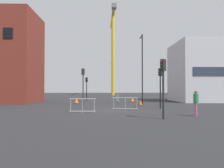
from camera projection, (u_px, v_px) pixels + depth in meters
ground at (114, 110)px, 18.72m from camera, size 160.00×160.00×0.00m
office_block at (216, 72)px, 31.86m from camera, size 11.91×8.41×8.40m
construction_crane at (113, 40)px, 61.29m from camera, size 1.33×19.41×22.98m
streetlamp_tall at (142, 64)px, 26.78m from camera, size 0.44×1.69×8.43m
traffic_light_corner at (163, 78)px, 13.08m from camera, size 0.38×0.36×3.56m
traffic_light_median at (87, 85)px, 33.61m from camera, size 0.37×0.36×3.53m
traffic_light_near at (83, 81)px, 24.27m from camera, size 0.39×0.32×4.04m
traffic_light_island at (160, 81)px, 20.02m from camera, size 0.39×0.33×3.66m
pedestrian_walking at (196, 101)px, 14.51m from camera, size 0.34×0.34×1.70m
safety_barrier_right_run at (118, 98)px, 29.94m from camera, size 0.33×1.82×1.08m
safety_barrier_left_run at (82, 105)px, 16.64m from camera, size 2.00×0.12×1.08m
safety_barrier_mid_span at (125, 103)px, 18.84m from camera, size 2.21×0.28×1.08m
traffic_cone_striped at (76, 100)px, 27.74m from camera, size 0.69×0.69×0.70m
traffic_cone_by_barrier at (141, 103)px, 24.41m from camera, size 0.53×0.53×0.54m
traffic_cone_on_verge at (132, 100)px, 30.63m from camera, size 0.64×0.64×0.65m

